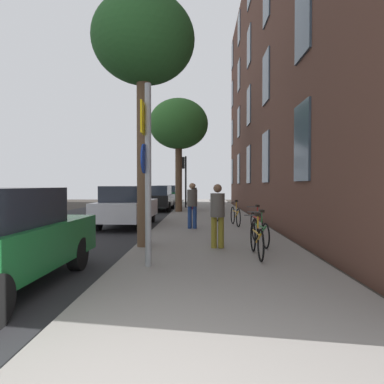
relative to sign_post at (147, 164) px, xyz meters
name	(u,v)px	position (x,y,z in m)	size (l,w,h in m)	color
ground_plane	(141,217)	(-2.07, 10.75, -2.07)	(41.80, 41.80, 0.00)	#332D28
road_asphalt	(101,217)	(-4.17, 10.75, -2.06)	(7.00, 38.00, 0.01)	#232326
sidewalk	(209,216)	(1.43, 10.75, -2.01)	(4.20, 38.00, 0.12)	gray
building_facade	(262,73)	(4.03, 10.25, 5.12)	(0.56, 27.00, 14.34)	#513328
sign_post	(147,164)	(0.00, 0.00, 0.00)	(0.16, 0.60, 3.48)	gray
traffic_light	(184,172)	(-0.11, 16.53, 0.47)	(0.43, 0.24, 3.53)	black
tree_near	(144,44)	(-0.41, 2.08, 3.15)	(2.57, 2.57, 6.30)	brown
tree_far	(179,125)	(-0.27, 13.16, 3.12)	(3.44, 3.44, 6.58)	brown
bicycle_0	(257,239)	(2.24, 0.92, -1.57)	(0.42, 1.69, 0.96)	black
bicycle_1	(260,231)	(2.57, 2.34, -1.59)	(0.42, 1.70, 0.92)	black
bicycle_2	(256,222)	(2.85, 4.63, -1.59)	(0.42, 1.62, 0.91)	black
bicycle_3	(235,215)	(2.36, 6.45, -1.56)	(0.42, 1.70, 0.98)	black
bicycle_4	(216,212)	(1.68, 8.33, -1.57)	(0.42, 1.64, 0.97)	black
pedestrian_0	(218,211)	(1.44, 1.88, -1.05)	(0.48, 0.48, 1.58)	olive
pedestrian_1	(192,202)	(0.72, 5.55, -1.02)	(0.51, 0.51, 1.63)	navy
pedestrian_2	(194,195)	(0.59, 14.85, -1.02)	(0.39, 0.39, 1.62)	maroon
car_1	(127,206)	(-1.95, 7.03, -1.22)	(1.87, 4.48, 1.62)	silver
car_2	(158,198)	(-1.76, 15.36, -1.22)	(1.87, 4.49, 1.62)	black
car_3	(167,194)	(-2.00, 23.69, -1.22)	(1.97, 4.39, 1.62)	#19662D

